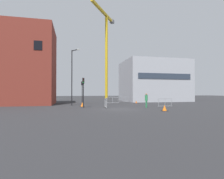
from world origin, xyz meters
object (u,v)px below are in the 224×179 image
object	(u,v)px
traffic_cone_orange	(136,102)
traffic_light_median	(83,88)
traffic_cone_striped	(165,108)
traffic_light_crosswalk	(82,88)
pedestrian_walking	(146,99)
traffic_cone_by_barrier	(82,105)
streetlamp_tall	(73,73)
construction_crane	(106,44)

from	to	relation	value
traffic_cone_orange	traffic_light_median	bearing A→B (deg)	-142.94
traffic_cone_striped	traffic_light_crosswalk	bearing A→B (deg)	112.74
pedestrian_walking	traffic_cone_by_barrier	xyz separation A→B (m)	(-7.68, 3.06, -0.76)
traffic_light_crosswalk	pedestrian_walking	bearing A→B (deg)	-61.57
traffic_light_median	traffic_light_crosswalk	world-z (taller)	traffic_light_crosswalk
streetlamp_tall	pedestrian_walking	distance (m)	11.18
construction_crane	traffic_cone_striped	world-z (taller)	construction_crane
traffic_light_median	traffic_light_crosswalk	bearing A→B (deg)	87.49
traffic_cone_striped	traffic_light_median	bearing A→B (deg)	144.20
traffic_light_crosswalk	traffic_cone_orange	size ratio (longest dim) A/B	8.70
streetlamp_tall	traffic_light_median	world-z (taller)	streetlamp_tall
traffic_cone_by_barrier	traffic_cone_orange	size ratio (longest dim) A/B	1.30
traffic_cone_by_barrier	traffic_cone_orange	xyz separation A→B (m)	(9.53, 5.54, -0.07)
traffic_light_crosswalk	pedestrian_walking	xyz separation A→B (m)	(7.14, -13.18, -1.60)
traffic_light_crosswalk	construction_crane	bearing A→B (deg)	69.07
traffic_light_crosswalk	pedestrian_walking	distance (m)	15.08
traffic_light_crosswalk	traffic_cone_striped	distance (m)	19.01
traffic_light_median	traffic_cone_orange	distance (m)	12.12
traffic_light_crosswalk	traffic_light_median	bearing A→B (deg)	-92.51
pedestrian_walking	traffic_light_crosswalk	bearing A→B (deg)	118.43
streetlamp_tall	construction_crane	bearing A→B (deg)	70.85
streetlamp_tall	traffic_cone_orange	world-z (taller)	streetlamp_tall
traffic_light_crosswalk	traffic_cone_by_barrier	xyz separation A→B (m)	(-0.54, -10.13, -2.37)
pedestrian_walking	traffic_cone_orange	bearing A→B (deg)	77.85
traffic_light_crosswalk	traffic_cone_striped	bearing A→B (deg)	-67.26
traffic_cone_striped	streetlamp_tall	bearing A→B (deg)	132.47
construction_crane	traffic_cone_by_barrier	distance (m)	39.14
traffic_light_median	streetlamp_tall	bearing A→B (deg)	106.42
streetlamp_tall	traffic_light_median	size ratio (longest dim) A/B	2.19
construction_crane	traffic_cone_by_barrier	world-z (taller)	construction_crane
traffic_light_crosswalk	traffic_cone_by_barrier	bearing A→B (deg)	-93.07
traffic_light_median	traffic_cone_by_barrier	distance (m)	2.75
streetlamp_tall	traffic_light_median	distance (m)	4.96
construction_crane	streetlamp_tall	world-z (taller)	construction_crane
streetlamp_tall	traffic_cone_striped	bearing A→B (deg)	-47.53
pedestrian_walking	streetlamp_tall	bearing A→B (deg)	147.42
traffic_light_median	traffic_light_crosswalk	size ratio (longest dim) A/B	0.93
streetlamp_tall	traffic_cone_by_barrier	size ratio (longest dim) A/B	13.67
construction_crane	traffic_light_median	size ratio (longest dim) A/B	7.56
traffic_cone_striped	traffic_cone_orange	size ratio (longest dim) A/B	1.33
traffic_light_median	traffic_cone_striped	world-z (taller)	traffic_light_median
streetlamp_tall	traffic_cone_striped	size ratio (longest dim) A/B	13.42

